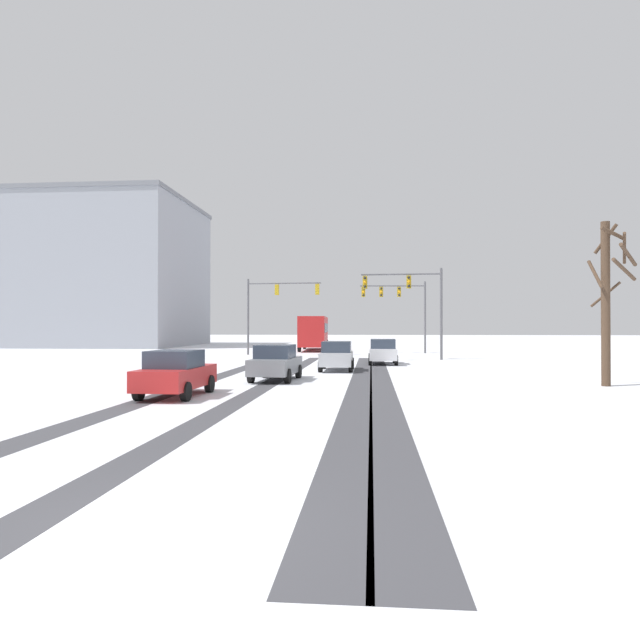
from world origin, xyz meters
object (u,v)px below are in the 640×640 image
object	(u,v)px
bus_oncoming	(314,331)
car_red_fourth	(176,373)
traffic_signal_far_right	(399,300)
car_grey_third	(276,362)
traffic_signal_far_left	(273,300)
car_white_lead	(383,351)
car_silver_second	(337,356)
bare_tree_sidewalk_mid	(607,295)
office_building_far_left_block	(100,274)
traffic_signal_near_right	(413,295)

from	to	relation	value
bus_oncoming	car_red_fourth	bearing A→B (deg)	-91.55
traffic_signal_far_right	car_grey_third	distance (m)	27.62
traffic_signal_far_left	car_white_lead	distance (m)	14.73
traffic_signal_far_left	car_silver_second	world-z (taller)	traffic_signal_far_left
bus_oncoming	bare_tree_sidewalk_mid	size ratio (longest dim) A/B	1.64
traffic_signal_far_left	bus_oncoming	size ratio (longest dim) A/B	0.59
traffic_signal_far_right	office_building_far_left_block	size ratio (longest dim) A/B	0.28
traffic_signal_far_left	bus_oncoming	distance (m)	10.25
car_red_fourth	car_white_lead	bearing A→B (deg)	66.76
car_white_lead	car_red_fourth	distance (m)	19.18
traffic_signal_far_right	traffic_signal_near_right	bearing A→B (deg)	-87.98
traffic_signal_far_left	car_red_fourth	xyz separation A→B (m)	(1.48, -28.59, -3.84)
car_grey_third	office_building_far_left_block	bearing A→B (deg)	124.44
car_white_lead	car_silver_second	world-z (taller)	same
bare_tree_sidewalk_mid	bus_oncoming	bearing A→B (deg)	114.90
traffic_signal_far_right	car_silver_second	size ratio (longest dim) A/B	1.58
traffic_signal_near_right	traffic_signal_far_left	distance (m)	13.66
traffic_signal_near_right	bus_oncoming	xyz separation A→B (m)	(-8.71, 17.35, -2.63)
car_red_fourth	traffic_signal_near_right	bearing A→B (deg)	64.92
traffic_signal_near_right	car_red_fourth	bearing A→B (deg)	-115.08
traffic_signal_far_right	car_grey_third	size ratio (longest dim) A/B	1.55
car_white_lead	office_building_far_left_block	distance (m)	47.68
car_grey_third	traffic_signal_far_right	bearing A→B (deg)	75.56
car_red_fourth	traffic_signal_far_left	bearing A→B (deg)	92.97
car_grey_third	car_red_fourth	size ratio (longest dim) A/B	1.01
traffic_signal_far_right	car_white_lead	world-z (taller)	traffic_signal_far_right
bare_tree_sidewalk_mid	office_building_far_left_block	xyz separation A→B (m)	(-43.61, 44.42, 5.27)
car_red_fourth	bus_oncoming	world-z (taller)	bus_oncoming
traffic_signal_far_right	office_building_far_left_block	xyz separation A→B (m)	(-36.45, 16.74, 4.23)
traffic_signal_far_right	bare_tree_sidewalk_mid	world-z (taller)	bare_tree_sidewalk_mid
car_silver_second	car_red_fourth	world-z (taller)	same
traffic_signal_far_left	car_red_fourth	distance (m)	28.89
car_white_lead	car_grey_third	world-z (taller)	same
traffic_signal_near_right	car_white_lead	bearing A→B (deg)	-124.28
traffic_signal_far_left	car_red_fourth	size ratio (longest dim) A/B	1.57
traffic_signal_near_right	traffic_signal_far_right	bearing A→B (deg)	92.02
traffic_signal_far_left	bus_oncoming	xyz separation A→B (m)	(2.51, 9.57, -2.67)
traffic_signal_near_right	car_red_fourth	distance (m)	23.30
car_red_fourth	bare_tree_sidewalk_mid	distance (m)	17.43
traffic_signal_far_right	traffic_signal_near_right	distance (m)	11.74
car_silver_second	car_grey_third	world-z (taller)	same
car_grey_third	bus_oncoming	xyz separation A→B (m)	(-1.48, 32.09, 1.18)
car_white_lead	car_silver_second	bearing A→B (deg)	-115.44
traffic_signal_far_left	car_white_lead	size ratio (longest dim) A/B	1.58
traffic_signal_near_right	bus_oncoming	world-z (taller)	traffic_signal_near_right
traffic_signal_far_right	traffic_signal_far_left	distance (m)	11.51
traffic_signal_far_right	car_grey_third	world-z (taller)	traffic_signal_far_right
bus_oncoming	office_building_far_left_block	world-z (taller)	office_building_far_left_block
traffic_signal_near_right	bus_oncoming	size ratio (longest dim) A/B	0.59
traffic_signal_far_left	car_silver_second	bearing A→B (deg)	-68.82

